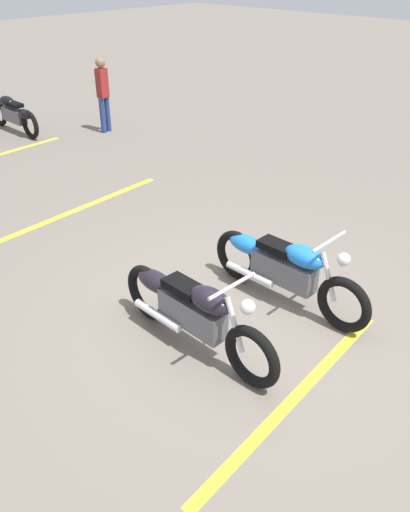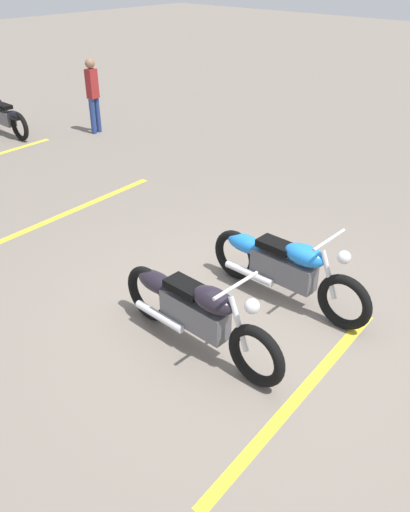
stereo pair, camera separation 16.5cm
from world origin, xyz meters
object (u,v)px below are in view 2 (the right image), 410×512
Objects in this scene: motorcycle_dark_foreground at (194,310)px; motorcycle_bright_foreground at (283,266)px; motorcycle_row_far_left at (3,116)px; bystander_secondary at (93,92)px.

motorcycle_bright_foreground is at bearing 83.72° from motorcycle_dark_foreground.
motorcycle_bright_foreground reaches higher than motorcycle_row_far_left.
motorcycle_dark_foreground is (0.19, 1.36, 0.00)m from motorcycle_bright_foreground.
motorcycle_bright_foreground is at bearing 151.94° from bystander_secondary.
bystander_secondary is at bearing 159.26° from motorcycle_bright_foreground.
bystander_secondary is at bearing 150.61° from motorcycle_dark_foreground.
motorcycle_bright_foreground is 1.34× the size of bystander_secondary.
motorcycle_dark_foreground reaches higher than motorcycle_row_far_left.
bystander_secondary is at bearing -133.58° from motorcycle_row_far_left.
motorcycle_dark_foreground is at bearing -97.11° from motorcycle_bright_foreground.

